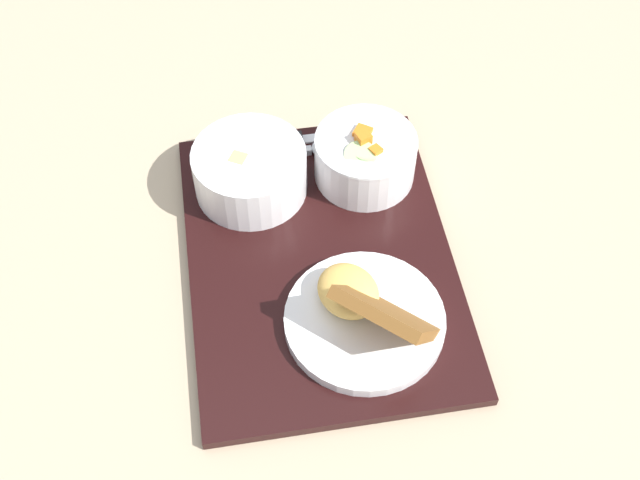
{
  "coord_description": "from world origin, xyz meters",
  "views": [
    {
      "loc": [
        0.52,
        -0.12,
        0.75
      ],
      "look_at": [
        0.0,
        0.0,
        0.04
      ],
      "focal_mm": 45.0,
      "sensor_mm": 36.0,
      "label": 1
    }
  ],
  "objects_px": {
    "bowl_salad": "(365,155)",
    "plate_main": "(365,313)",
    "bowl_soup": "(250,169)",
    "spoon": "(312,149)",
    "knife": "(292,139)"
  },
  "relations": [
    {
      "from": "bowl_salad",
      "to": "knife",
      "type": "relative_size",
      "value": 0.63
    },
    {
      "from": "plate_main",
      "to": "spoon",
      "type": "bearing_deg",
      "value": -179.68
    },
    {
      "from": "bowl_salad",
      "to": "spoon",
      "type": "xyz_separation_m",
      "value": [
        -0.05,
        -0.05,
        -0.03
      ]
    },
    {
      "from": "bowl_soup",
      "to": "knife",
      "type": "bearing_deg",
      "value": 135.63
    },
    {
      "from": "bowl_salad",
      "to": "knife",
      "type": "height_order",
      "value": "bowl_salad"
    },
    {
      "from": "bowl_soup",
      "to": "plate_main",
      "type": "distance_m",
      "value": 0.23
    },
    {
      "from": "bowl_soup",
      "to": "spoon",
      "type": "distance_m",
      "value": 0.1
    },
    {
      "from": "bowl_salad",
      "to": "plate_main",
      "type": "bearing_deg",
      "value": -14.63
    },
    {
      "from": "spoon",
      "to": "knife",
      "type": "bearing_deg",
      "value": 136.16
    },
    {
      "from": "bowl_salad",
      "to": "knife",
      "type": "distance_m",
      "value": 0.11
    },
    {
      "from": "plate_main",
      "to": "spoon",
      "type": "xyz_separation_m",
      "value": [
        -0.25,
        -0.0,
        -0.01
      ]
    },
    {
      "from": "knife",
      "to": "plate_main",
      "type": "bearing_deg",
      "value": -82.36
    },
    {
      "from": "bowl_salad",
      "to": "plate_main",
      "type": "xyz_separation_m",
      "value": [
        0.2,
        -0.05,
        -0.02
      ]
    },
    {
      "from": "bowl_salad",
      "to": "spoon",
      "type": "height_order",
      "value": "bowl_salad"
    },
    {
      "from": "spoon",
      "to": "bowl_soup",
      "type": "bearing_deg",
      "value": -148.09
    }
  ]
}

